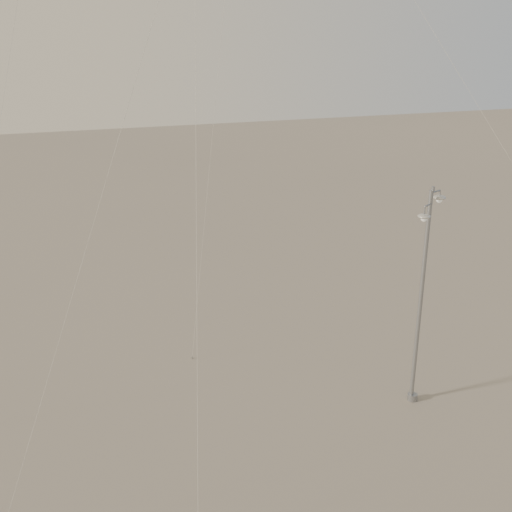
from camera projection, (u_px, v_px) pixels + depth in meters
name	position (u px, v px, depth m)	size (l,w,h in m)	color
ground	(330.00, 488.00, 25.72)	(160.00, 160.00, 0.00)	gray
street_lamp	(422.00, 292.00, 29.66)	(1.48, 1.05, 9.67)	#97999F
kite_3	(152.00, 26.00, 24.46)	(9.27, 8.34, 20.89)	maroon
kite_4	(421.00, 13.00, 32.10)	(11.21, 10.82, 21.34)	#2B2523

